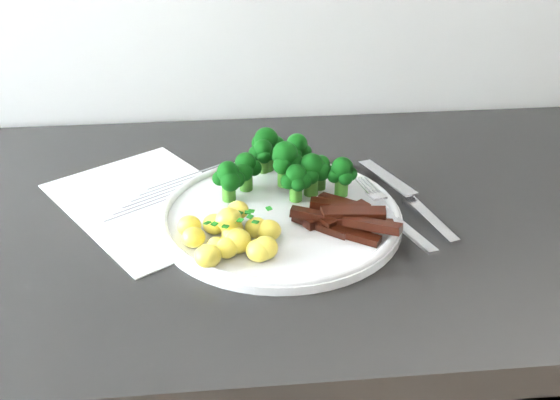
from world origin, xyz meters
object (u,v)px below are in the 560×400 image
(knife, at_px, (417,208))
(potatoes, at_px, (232,234))
(beef_strips, at_px, (343,217))
(fork, at_px, (395,217))
(recipe_paper, at_px, (152,202))
(broccoli, at_px, (283,164))
(plate, at_px, (280,215))

(knife, bearing_deg, potatoes, -164.64)
(beef_strips, xyz_separation_m, fork, (0.06, -0.00, -0.00))
(recipe_paper, relative_size, knife, 1.58)
(broccoli, height_order, potatoes, broccoli)
(plate, distance_m, fork, 0.14)
(broccoli, distance_m, knife, 0.18)
(knife, bearing_deg, plate, -179.67)
(recipe_paper, distance_m, broccoli, 0.18)
(beef_strips, bearing_deg, plate, 155.86)
(potatoes, relative_size, knife, 0.57)
(plate, relative_size, knife, 1.41)
(broccoli, distance_m, fork, 0.16)
(recipe_paper, xyz_separation_m, potatoes, (0.10, -0.12, 0.02))
(plate, bearing_deg, beef_strips, -24.14)
(recipe_paper, bearing_deg, broccoli, 1.36)
(recipe_paper, height_order, beef_strips, beef_strips)
(plate, height_order, fork, fork)
(plate, height_order, potatoes, potatoes)
(recipe_paper, relative_size, fork, 1.82)
(beef_strips, bearing_deg, fork, -2.68)
(plate, distance_m, broccoli, 0.08)
(fork, xyz_separation_m, knife, (0.04, 0.04, -0.01))
(potatoes, xyz_separation_m, knife, (0.23, 0.06, -0.02))
(beef_strips, bearing_deg, recipe_paper, 158.35)
(knife, bearing_deg, broccoli, 158.70)
(recipe_paper, height_order, plate, plate)
(potatoes, distance_m, beef_strips, 0.14)
(recipe_paper, height_order, knife, knife)
(fork, bearing_deg, beef_strips, 177.32)
(potatoes, height_order, knife, potatoes)
(plate, xyz_separation_m, fork, (0.14, -0.04, 0.01))
(potatoes, distance_m, knife, 0.24)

